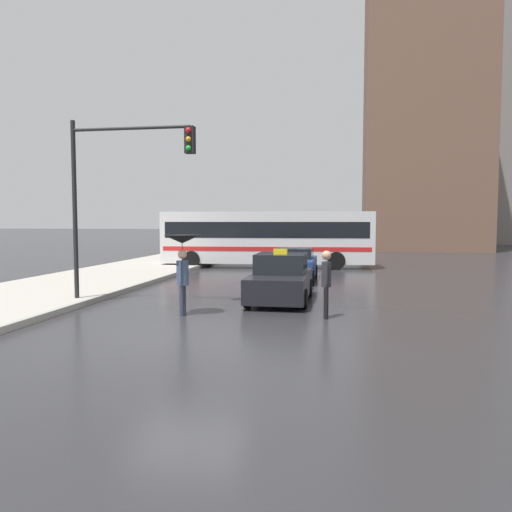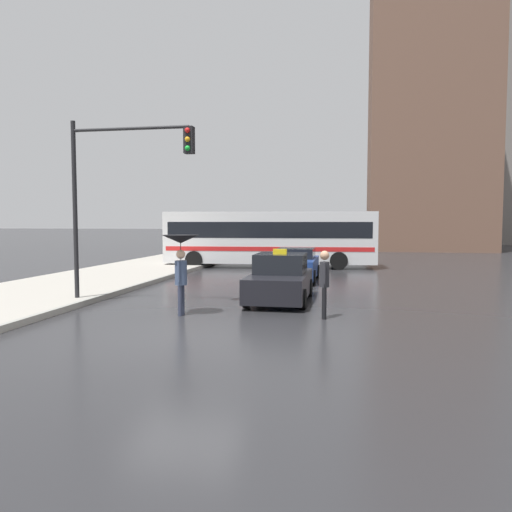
# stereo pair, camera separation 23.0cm
# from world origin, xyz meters

# --- Properties ---
(ground_plane) EXTENTS (300.00, 300.00, 0.00)m
(ground_plane) POSITION_xyz_m (0.00, 0.00, 0.00)
(ground_plane) COLOR #262628
(taxi) EXTENTS (1.91, 4.04, 1.71)m
(taxi) POSITION_xyz_m (1.39, 5.59, 0.70)
(taxi) COLOR black
(taxi) RESTS_ON ground_plane
(sedan_red) EXTENTS (1.91, 4.08, 1.41)m
(sedan_red) POSITION_xyz_m (1.30, 11.34, 0.67)
(sedan_red) COLOR navy
(sedan_red) RESTS_ON ground_plane
(city_bus) EXTENTS (11.91, 3.38, 3.13)m
(city_bus) POSITION_xyz_m (-0.83, 17.54, 1.74)
(city_bus) COLOR silver
(city_bus) RESTS_ON ground_plane
(pedestrian_with_umbrella) EXTENTS (1.03, 1.03, 2.23)m
(pedestrian_with_umbrella) POSITION_xyz_m (-0.97, 2.68, 1.76)
(pedestrian_with_umbrella) COLOR #2D3347
(pedestrian_with_umbrella) RESTS_ON ground_plane
(pedestrian_man) EXTENTS (0.28, 0.42, 1.82)m
(pedestrian_man) POSITION_xyz_m (2.95, 2.93, 1.07)
(pedestrian_man) COLOR black
(pedestrian_man) RESTS_ON ground_plane
(traffic_light) EXTENTS (3.98, 0.38, 5.72)m
(traffic_light) POSITION_xyz_m (-3.34, 4.02, 4.00)
(traffic_light) COLOR black
(traffic_light) RESTS_ON ground_plane
(building_tower_near) EXTENTS (10.48, 8.33, 29.31)m
(building_tower_near) POSITION_xyz_m (10.58, 37.12, 14.65)
(building_tower_near) COLOR brown
(building_tower_near) RESTS_ON ground_plane
(building_tower_far) EXTENTS (12.37, 12.93, 38.24)m
(building_tower_far) POSITION_xyz_m (22.30, 54.26, 19.12)
(building_tower_far) COLOR gray
(building_tower_far) RESTS_ON ground_plane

